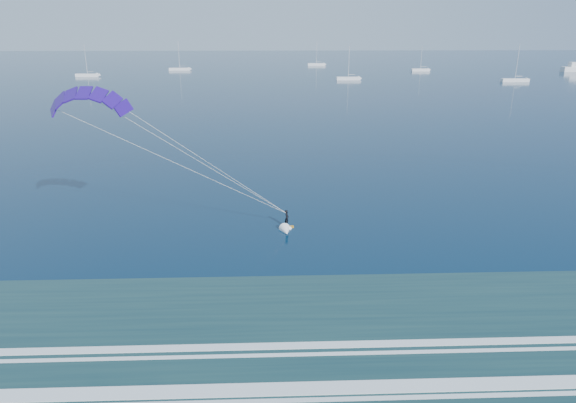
% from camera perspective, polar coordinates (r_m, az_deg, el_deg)
% --- Properties ---
extents(kitesurfer_rig, '(20.56, 9.47, 15.51)m').
position_cam_1_polar(kitesurfer_rig, '(45.15, -10.06, 4.53)').
color(kitesurfer_rig, orange).
rests_on(kitesurfer_rig, ground).
extents(sailboat_1, '(9.22, 2.40, 12.59)m').
position_cam_1_polar(sailboat_1, '(228.57, -21.38, 12.96)').
color(sailboat_1, white).
rests_on(sailboat_1, ground).
extents(sailboat_2, '(9.77, 2.40, 13.03)m').
position_cam_1_polar(sailboat_2, '(251.14, -11.93, 14.22)').
color(sailboat_2, white).
rests_on(sailboat_2, ground).
extents(sailboat_3, '(8.97, 2.40, 12.41)m').
position_cam_1_polar(sailboat_3, '(201.03, 6.72, 13.45)').
color(sailboat_3, white).
rests_on(sailboat_3, ground).
extents(sailboat_4, '(9.07, 2.40, 12.29)m').
position_cam_1_polar(sailboat_4, '(279.17, 3.18, 14.99)').
color(sailboat_4, white).
rests_on(sailboat_4, ground).
extents(sailboat_5, '(8.13, 2.40, 11.18)m').
position_cam_1_polar(sailboat_5, '(248.82, 14.50, 13.99)').
color(sailboat_5, white).
rests_on(sailboat_5, ground).
extents(sailboat_6, '(9.90, 2.40, 13.26)m').
position_cam_1_polar(sailboat_6, '(210.25, 23.90, 12.25)').
color(sailboat_6, white).
rests_on(sailboat_6, ground).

